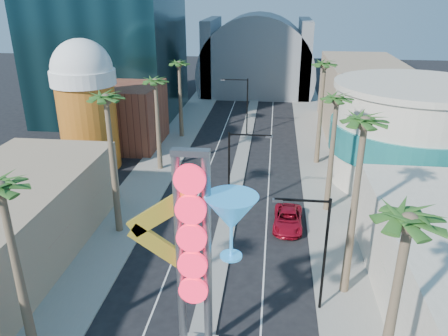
% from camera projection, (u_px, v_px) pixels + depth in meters
% --- Properties ---
extents(sidewalk_west, '(5.00, 100.00, 0.15)m').
position_uv_depth(sidewalk_west, '(167.00, 153.00, 54.92)').
color(sidewalk_west, gray).
rests_on(sidewalk_west, ground).
extents(sidewalk_east, '(5.00, 100.00, 0.15)m').
position_uv_depth(sidewalk_east, '(320.00, 160.00, 52.88)').
color(sidewalk_east, gray).
rests_on(sidewalk_east, ground).
extents(median, '(1.60, 84.00, 0.15)m').
position_uv_depth(median, '(243.00, 148.00, 56.65)').
color(median, gray).
rests_on(median, ground).
extents(brick_filler_west, '(10.00, 10.00, 8.00)m').
position_uv_depth(brick_filler_west, '(122.00, 115.00, 56.88)').
color(brick_filler_west, brown).
rests_on(brick_filler_west, ground).
extents(filler_east, '(10.00, 20.00, 10.00)m').
position_uv_depth(filler_east, '(361.00, 97.00, 62.24)').
color(filler_east, tan).
rests_on(filler_east, ground).
extents(beer_mug, '(7.00, 7.00, 14.50)m').
position_uv_depth(beer_mug, '(86.00, 101.00, 48.17)').
color(beer_mug, '#AF6817').
rests_on(beer_mug, ground).
extents(turquoise_building, '(16.60, 16.60, 10.60)m').
position_uv_depth(turquoise_building, '(411.00, 134.00, 45.40)').
color(turquoise_building, beige).
rests_on(turquoise_building, ground).
extents(canopy, '(22.00, 16.00, 22.00)m').
position_uv_depth(canopy, '(257.00, 70.00, 86.26)').
color(canopy, slate).
rests_on(canopy, ground).
extents(neon_sign, '(6.53, 2.60, 12.55)m').
position_uv_depth(neon_sign, '(209.00, 250.00, 21.63)').
color(neon_sign, gray).
rests_on(neon_sign, ground).
extents(streetlight_0, '(3.79, 0.25, 8.00)m').
position_uv_depth(streetlight_0, '(235.00, 166.00, 38.23)').
color(streetlight_0, black).
rests_on(streetlight_0, ground).
extents(streetlight_1, '(3.79, 0.25, 8.00)m').
position_uv_depth(streetlight_1, '(243.00, 101.00, 60.39)').
color(streetlight_1, black).
rests_on(streetlight_1, ground).
extents(streetlight_2, '(3.45, 0.25, 8.00)m').
position_uv_depth(streetlight_2, '(318.00, 245.00, 26.57)').
color(streetlight_2, black).
rests_on(streetlight_2, ground).
extents(palm_0, '(2.40, 2.40, 11.70)m').
position_uv_depth(palm_0, '(2.00, 201.00, 20.81)').
color(palm_0, brown).
rests_on(palm_0, ground).
extents(palm_1, '(2.40, 2.40, 12.70)m').
position_uv_depth(palm_1, '(107.00, 108.00, 33.32)').
color(palm_1, brown).
rests_on(palm_1, ground).
extents(palm_2, '(2.40, 2.40, 11.20)m').
position_uv_depth(palm_2, '(156.00, 88.00, 46.69)').
color(palm_2, brown).
rests_on(palm_2, ground).
extents(palm_3, '(2.40, 2.40, 11.20)m').
position_uv_depth(palm_3, '(179.00, 69.00, 57.71)').
color(palm_3, brown).
rests_on(palm_3, ground).
extents(palm_4, '(2.40, 2.40, 12.20)m').
position_uv_depth(palm_4, '(406.00, 238.00, 16.86)').
color(palm_4, brown).
rests_on(palm_4, ground).
extents(palm_5, '(2.40, 2.40, 13.20)m').
position_uv_depth(palm_5, '(363.00, 136.00, 25.71)').
color(palm_5, brown).
rests_on(palm_5, ground).
extents(palm_6, '(2.40, 2.40, 11.70)m').
position_uv_depth(palm_6, '(336.00, 107.00, 37.24)').
color(palm_6, brown).
rests_on(palm_6, ground).
extents(palm_7, '(2.40, 2.40, 12.70)m').
position_uv_depth(palm_7, '(324.00, 72.00, 47.92)').
color(palm_7, brown).
rests_on(palm_7, ground).
extents(red_pickup, '(2.66, 5.41, 1.48)m').
position_uv_depth(red_pickup, '(288.00, 219.00, 37.90)').
color(red_pickup, '#A20C20').
rests_on(red_pickup, ground).
extents(pedestrian_b, '(0.82, 0.65, 1.67)m').
position_uv_depth(pedestrian_b, '(358.00, 216.00, 37.94)').
color(pedestrian_b, gray).
rests_on(pedestrian_b, sidewalk_east).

